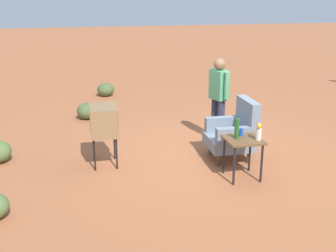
{
  "coord_description": "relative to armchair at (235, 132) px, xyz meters",
  "views": [
    {
      "loc": [
        6.86,
        -2.48,
        2.83
      ],
      "look_at": [
        0.18,
        -0.94,
        0.65
      ],
      "focal_mm": 45.36,
      "sensor_mm": 36.0,
      "label": 1
    }
  ],
  "objects": [
    {
      "name": "armchair",
      "position": [
        0.0,
        0.0,
        0.0
      ],
      "size": [
        0.8,
        0.8,
        1.06
      ],
      "color": "brown",
      "rests_on": "ground"
    },
    {
      "name": "shrub_far",
      "position": [
        -5.25,
        -1.8,
        -0.31
      ],
      "size": [
        0.48,
        0.48,
        0.37
      ],
      "primitive_type": "ellipsoid",
      "color": "#475B33",
      "rests_on": "ground"
    },
    {
      "name": "flower_vase",
      "position": [
        0.89,
        0.02,
        0.3
      ],
      "size": [
        0.14,
        0.1,
        0.27
      ],
      "color": "silver",
      "rests_on": "side_table"
    },
    {
      "name": "side_table",
      "position": [
        0.8,
        -0.18,
        0.06
      ],
      "size": [
        0.56,
        0.56,
        0.65
      ],
      "color": "black",
      "rests_on": "ground"
    },
    {
      "name": "tv_on_stand",
      "position": [
        -0.22,
        -2.25,
        0.28
      ],
      "size": [
        0.61,
        0.46,
        1.03
      ],
      "color": "black",
      "rests_on": "ground"
    },
    {
      "name": "ground_plane",
      "position": [
        -0.29,
        -0.24,
        -0.5
      ],
      "size": [
        60.0,
        60.0,
        0.0
      ],
      "primitive_type": "plane",
      "color": "#A05B38"
    },
    {
      "name": "bottle_wine_green",
      "position": [
        0.75,
        -0.28,
        0.31
      ],
      "size": [
        0.07,
        0.07,
        0.32
      ],
      "primitive_type": "cylinder",
      "color": "#1E5623",
      "rests_on": "side_table"
    },
    {
      "name": "person_standing",
      "position": [
        -0.91,
        0.0,
        0.44
      ],
      "size": [
        0.55,
        0.32,
        1.64
      ],
      "color": "#2D3347",
      "rests_on": "ground"
    },
    {
      "name": "soda_can_blue",
      "position": [
        0.65,
        -0.16,
        0.21
      ],
      "size": [
        0.07,
        0.07,
        0.12
      ],
      "primitive_type": "cylinder",
      "color": "blue",
      "rests_on": "side_table"
    },
    {
      "name": "shrub_near",
      "position": [
        -3.07,
        -2.41,
        -0.31
      ],
      "size": [
        0.49,
        0.49,
        0.38
      ],
      "primitive_type": "ellipsoid",
      "color": "#475B33",
      "rests_on": "ground"
    }
  ]
}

